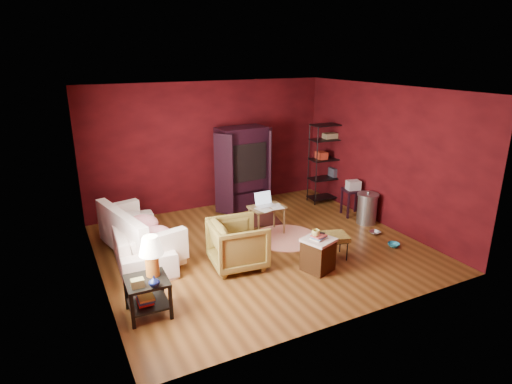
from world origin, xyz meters
TOP-DOWN VIEW (x-y plane):
  - room at (-0.04, -0.01)m, footprint 5.54×5.04m
  - sofa at (-2.03, 0.64)m, footprint 0.74×2.19m
  - armchair at (-0.66, -0.45)m, footprint 0.88×0.93m
  - pet_bowl_steel at (2.26, -0.48)m, footprint 0.22×0.08m
  - pet_bowl_turquoise at (2.17, -1.07)m, footprint 0.22×0.10m
  - vase at (-2.26, -1.37)m, footprint 0.17×0.17m
  - mug at (0.37, -1.16)m, footprint 0.14×0.11m
  - side_table at (-2.25, -1.11)m, footprint 0.56×0.56m
  - sofa_cushions at (-2.05, 0.63)m, footprint 1.17×2.05m
  - hamper at (0.43, -1.16)m, footprint 0.57×0.57m
  - footstool at (0.96, -0.91)m, footprint 0.51×0.51m
  - rug_round at (0.61, 0.15)m, footprint 1.36×1.36m
  - rug_oriental at (0.43, 1.20)m, footprint 1.22×0.93m
  - laptop_desk at (0.39, 0.51)m, footprint 0.67×0.54m
  - tv_armoire at (0.60, 2.04)m, footprint 1.44×0.82m
  - wire_shelving at (2.60, 1.58)m, footprint 0.92×0.46m
  - small_stand at (2.50, 0.55)m, footprint 0.47×0.47m
  - trash_can at (2.48, 0.04)m, footprint 0.58×0.58m

SIDE VIEW (x-z plane):
  - rug_round at x=0.61m, z-range 0.00..0.01m
  - rug_oriental at x=0.43m, z-range 0.01..0.02m
  - pet_bowl_steel at x=2.26m, z-range 0.00..0.21m
  - pet_bowl_turquoise at x=2.17m, z-range 0.00..0.21m
  - hamper at x=0.43m, z-range -0.03..0.60m
  - trash_can at x=2.48m, z-range -0.02..0.67m
  - footstool at x=0.96m, z-range 0.15..0.57m
  - sofa_cushions at x=-2.05m, z-range -0.01..0.80m
  - sofa at x=-2.03m, z-range 0.00..0.85m
  - armchair at x=-0.66m, z-range 0.00..0.87m
  - laptop_desk at x=0.39m, z-range 0.10..0.90m
  - small_stand at x=2.50m, z-range 0.19..0.97m
  - vase at x=-2.26m, z-range 0.52..0.66m
  - side_table at x=-2.25m, z-range 0.11..1.19m
  - mug at x=0.37m, z-range 0.61..0.74m
  - tv_armoire at x=0.60m, z-range 0.04..1.87m
  - wire_shelving at x=2.60m, z-range 0.09..1.93m
  - room at x=-0.04m, z-range -0.02..2.82m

